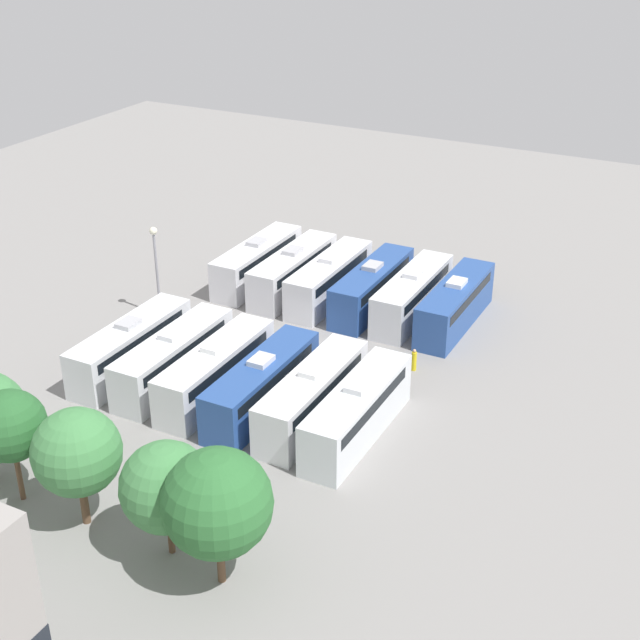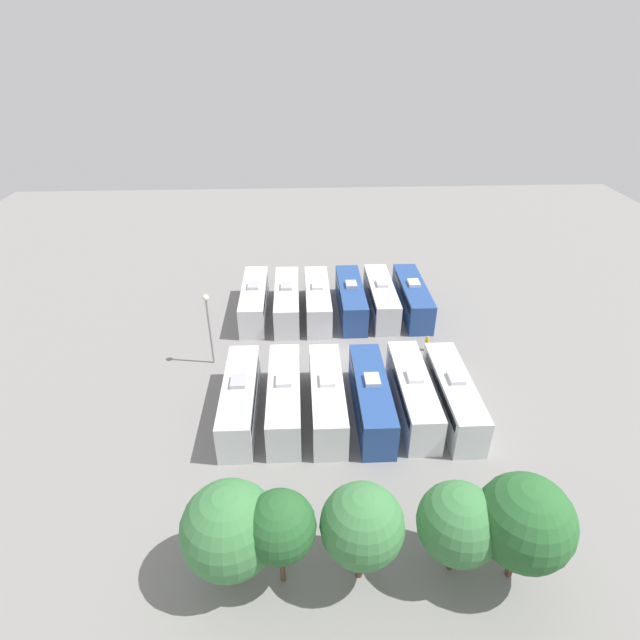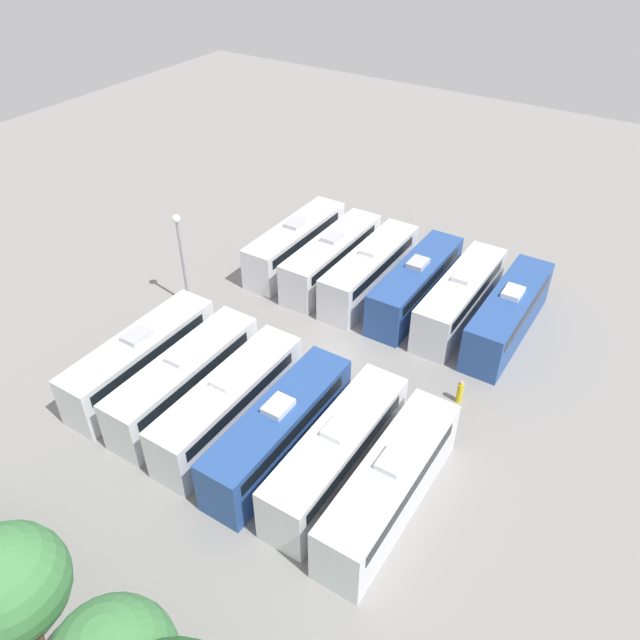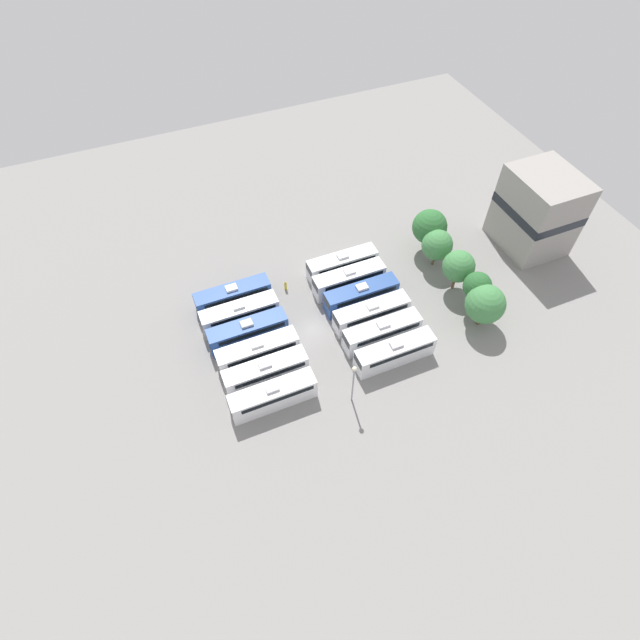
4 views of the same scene
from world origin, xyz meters
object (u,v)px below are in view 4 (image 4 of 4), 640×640
Objects in this scene: bus_3 at (258,351)px; worker_person at (286,286)px; bus_5 at (273,395)px; tree_0 at (430,227)px; bus_4 at (266,371)px; bus_7 at (349,279)px; tree_1 at (437,245)px; depot_building at (537,211)px; bus_11 at (395,352)px; tree_4 at (485,304)px; bus_0 at (233,296)px; bus_6 at (342,264)px; bus_9 at (372,313)px; bus_2 at (248,331)px; bus_8 at (361,295)px; bus_10 at (382,332)px; light_pole at (354,378)px; bus_1 at (240,313)px; tree_3 at (477,286)px; tree_2 at (459,266)px.

worker_person is at bearing 143.83° from bus_3.
tree_0 is (-16.90, 31.52, 2.87)m from bus_5.
worker_person is (-10.48, 7.66, -1.08)m from bus_3.
bus_4 is 3.61m from bus_5.
bus_7 is (-7.15, 16.46, 0.00)m from bus_3.
tree_1 is (0.60, 14.14, 2.21)m from bus_7.
bus_11 is at bearing -68.18° from depot_building.
tree_4 is at bearing 53.98° from worker_person.
tree_4 is (-0.86, 30.80, 2.29)m from bus_5.
bus_0 is at bearing -136.41° from bus_11.
bus_3 is at bearing -112.95° from bus_11.
bus_9 is at bearing -1.22° from bus_6.
bus_0 is 1.00× the size of bus_5.
bus_11 is at bearing 57.37° from bus_2.
bus_6 is 17.43m from bus_11.
tree_4 is at bearing 54.46° from bus_8.
tree_1 reaches higher than bus_4.
bus_4 is 1.00× the size of bus_8.
bus_2 is at bearing 0.36° from bus_0.
bus_11 is at bearing -40.90° from tree_0.
bus_0 is 1.00× the size of bus_10.
bus_2 is at bearing -178.89° from bus_4.
bus_5 is 1.48× the size of light_pole.
tree_1 reaches higher than bus_1.
bus_8 is (3.40, 17.05, 0.00)m from bus_1.
bus_11 is (10.68, 16.69, 0.00)m from bus_2.
tree_0 is (-2.78, 14.71, 2.87)m from bus_7.
bus_2 is at bearing -49.10° from worker_person.
bus_0 is 1.00× the size of bus_9.
light_pole is 1.15× the size of tree_1.
bus_1 is at bearing -178.72° from bus_4.
bus_9 is at bearing 40.74° from worker_person.
bus_11 is at bearing 77.63° from bus_4.
bus_11 is (14.15, 0.05, 0.00)m from bus_7.
tree_3 is at bearing 104.36° from bus_11.
bus_7 is at bearing -126.00° from tree_3.
bus_4 and bus_6 have the same top height.
tree_4 is at bearing 84.88° from bus_4.
tree_2 is 0.99× the size of tree_4.
bus_8 is 14.29m from tree_1.
bus_3 is 6.97m from bus_5.
tree_0 reaches higher than bus_8.
bus_8 and bus_11 have the same top height.
bus_10 is (-3.55, 16.83, 0.00)m from bus_5.
tree_0 reaches higher than bus_3.
tree_2 is (-1.06, 14.17, 2.63)m from bus_9.
bus_3 is at bearing -83.66° from depot_building.
bus_1 is 47.54m from depot_building.
tree_2 is at bearing -178.96° from tree_3.
bus_8 is 1.58× the size of tree_4.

